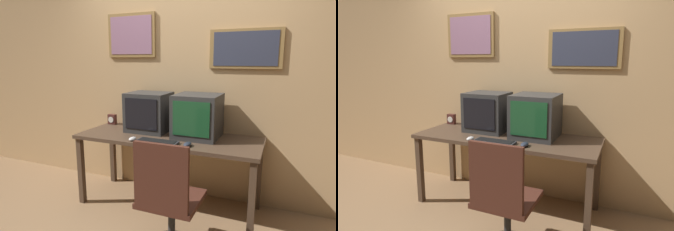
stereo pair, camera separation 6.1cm
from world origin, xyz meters
TOP-DOWN VIEW (x-y plane):
  - wall_back at (0.00, 1.23)m, footprint 8.00×0.08m
  - desk at (0.00, 0.83)m, footprint 1.84×0.69m
  - monitor_left at (-0.28, 0.96)m, footprint 0.44×0.38m
  - monitor_right at (0.28, 0.93)m, footprint 0.43×0.44m
  - keyboard_main at (0.00, 0.58)m, footprint 0.39×0.13m
  - mouse_near_keyboard at (0.29, 0.59)m, footprint 0.06×0.11m
  - mouse_far_corner at (-0.26, 0.56)m, footprint 0.06×0.10m
  - desk_clock at (-0.83, 1.07)m, footprint 0.10×0.06m
  - office_chair at (0.31, 0.11)m, footprint 0.47×0.47m

SIDE VIEW (x-z plane):
  - office_chair at x=0.31m, z-range -0.07..0.89m
  - desk at x=0.00m, z-range 0.30..1.05m
  - keyboard_main at x=0.00m, z-range 0.75..0.78m
  - mouse_far_corner at x=-0.26m, z-range 0.75..0.79m
  - mouse_near_keyboard at x=0.29m, z-range 0.75..0.79m
  - desk_clock at x=-0.83m, z-range 0.75..0.87m
  - monitor_left at x=-0.28m, z-range 0.75..1.17m
  - monitor_right at x=0.28m, z-range 0.75..1.18m
  - wall_back at x=0.00m, z-range 0.01..2.61m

